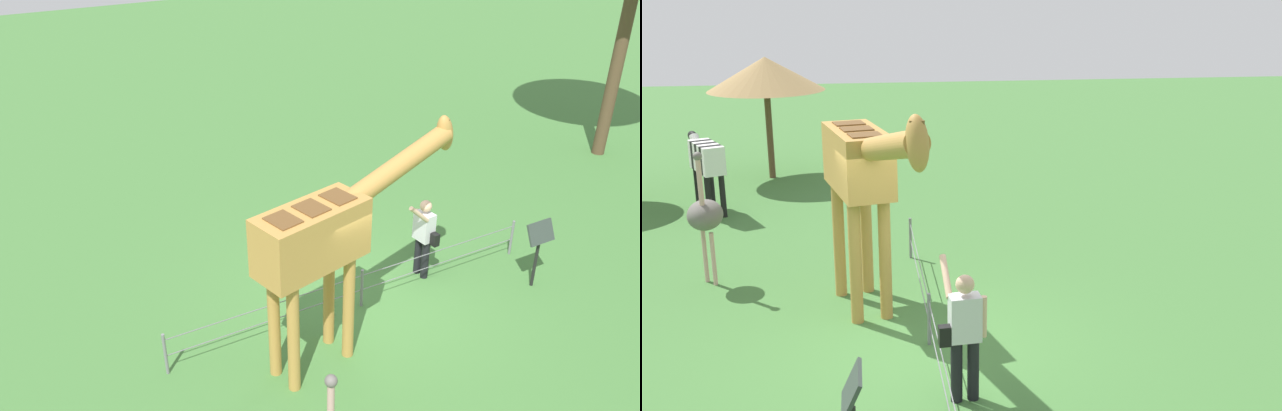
{
  "view_description": "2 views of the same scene",
  "coord_description": "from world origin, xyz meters",
  "views": [
    {
      "loc": [
        -5.12,
        -7.58,
        6.89
      ],
      "look_at": [
        -0.61,
        0.49,
        1.97
      ],
      "focal_mm": 36.08,
      "sensor_mm": 36.0,
      "label": 1
    },
    {
      "loc": [
        9.42,
        -0.77,
        4.7
      ],
      "look_at": [
        -0.17,
        0.56,
        1.92
      ],
      "focal_mm": 42.53,
      "sensor_mm": 36.0,
      "label": 2
    }
  ],
  "objects": [
    {
      "name": "info_sign",
      "position": [
        3.09,
        -0.92,
        0.95
      ],
      "size": [
        0.56,
        0.21,
        1.32
      ],
      "color": "black",
      "rests_on": "ground_plane"
    },
    {
      "name": "wire_fence",
      "position": [
        0.0,
        0.09,
        0.4
      ],
      "size": [
        7.05,
        0.05,
        0.75
      ],
      "color": "slate",
      "rests_on": "ground_plane"
    },
    {
      "name": "ground_plane",
      "position": [
        0.0,
        0.0,
        0.0
      ],
      "size": [
        60.0,
        60.0,
        0.0
      ],
      "primitive_type": "plane",
      "color": "#427538"
    },
    {
      "name": "giraffe",
      "position": [
        -1.13,
        -0.71,
        2.19
      ],
      "size": [
        3.94,
        1.36,
        3.42
      ],
      "color": "#BC8942",
      "rests_on": "ground_plane"
    },
    {
      "name": "visitor",
      "position": [
        1.49,
        0.35,
        0.9
      ],
      "size": [
        0.66,
        0.58,
        1.68
      ],
      "color": "black",
      "rests_on": "ground_plane"
    }
  ]
}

